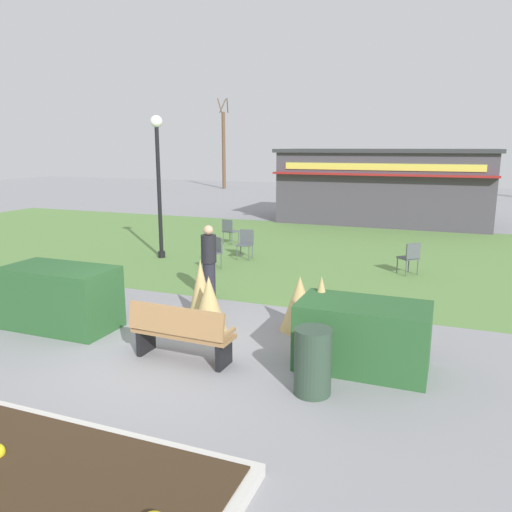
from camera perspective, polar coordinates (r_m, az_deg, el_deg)
ground_plane at (r=8.64m, az=-9.60°, el=-10.92°), size 80.00×80.00×0.00m
lawn_patch at (r=16.75m, az=6.50°, el=0.56°), size 36.00×12.00×0.01m
flower_bed at (r=5.92m, az=-23.77°, el=-22.60°), size 4.13×2.14×0.33m
park_bench at (r=8.19m, az=-8.51°, el=-8.58°), size 1.72×0.58×0.95m
hedge_left at (r=10.23m, az=-21.26°, el=-4.40°), size 2.12×1.10×1.18m
hedge_right at (r=8.04m, az=11.99°, el=-8.82°), size 1.98×1.10×1.04m
ornamental_grass_behind_left at (r=10.09m, az=-6.27°, el=-3.76°), size 0.54×0.54×1.21m
ornamental_grass_behind_right at (r=8.49m, az=7.34°, el=-6.55°), size 0.70×0.70×1.30m
ornamental_grass_behind_center at (r=9.49m, az=-5.33°, el=-5.32°), size 0.66×0.66×1.04m
ornamental_grass_behind_far at (r=9.47m, az=4.95°, el=-5.35°), size 0.73×0.73×1.04m
lamppost_mid at (r=15.62m, az=-11.01°, el=9.53°), size 0.36×0.36×4.29m
trash_bin at (r=7.14m, az=6.45°, el=-11.80°), size 0.52×0.52×0.95m
food_kiosk at (r=23.91m, az=14.41°, el=7.74°), size 9.33×4.85×3.29m
cafe_chair_west at (r=14.25m, az=-4.73°, el=0.69°), size 0.60×0.60×0.89m
cafe_chair_east at (r=15.45m, az=-1.19°, el=1.63°), size 0.48×0.48×0.89m
cafe_chair_center at (r=17.79m, az=-3.04°, el=3.02°), size 0.53×0.53×0.89m
cafe_chair_north at (r=14.07m, az=17.08°, el=0.03°), size 0.62×0.62×0.89m
person_strolling at (r=11.29m, az=-5.35°, el=-0.66°), size 0.34×0.34×1.69m
parked_car_west_slot at (r=33.71m, az=8.66°, el=7.46°), size 4.28×2.22×1.20m
tree_left_bg at (r=42.14m, az=-3.68°, el=12.03°), size 0.91×0.96×7.21m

